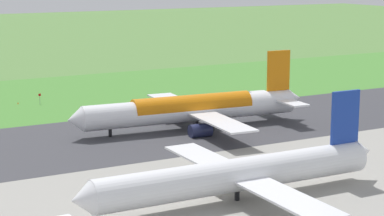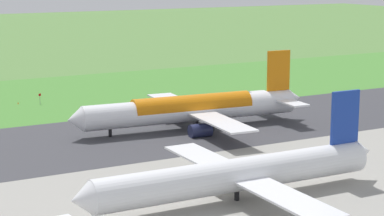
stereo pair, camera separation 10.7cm
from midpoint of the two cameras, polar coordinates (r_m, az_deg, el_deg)
The scene contains 8 objects.
ground_plane at distance 144.62m, azimuth -5.05°, elevation -2.29°, with size 800.00×800.00×0.00m, color #547F3D.
runway_asphalt at distance 144.62m, azimuth -5.05°, elevation -2.28°, with size 600.00×38.74×0.06m, color #38383D.
apron_concrete at distance 101.15m, azimuth 7.01°, elevation -8.34°, with size 440.00×110.00×0.05m, color gray.
grass_verge_foreground at distance 185.15m, azimuth -10.58°, elevation 0.57°, with size 600.00×80.00×0.04m, color #478534.
airliner_main at distance 150.11m, azimuth 0.15°, elevation -0.04°, with size 54.15×44.34×15.88m.
airliner_parked_mid at distance 104.31m, azimuth 3.83°, elevation -5.33°, with size 50.85×41.50×14.88m.
no_stopping_sign at distance 181.25m, azimuth -12.18°, elevation 0.80°, with size 0.60×0.10×2.77m.
traffic_cone_orange at distance 183.15m, azimuth -13.85°, elevation 0.39°, with size 0.40×0.40×0.55m, color orange.
Camera 2 is at (56.11, 128.93, 33.86)m, focal length 66.00 mm.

